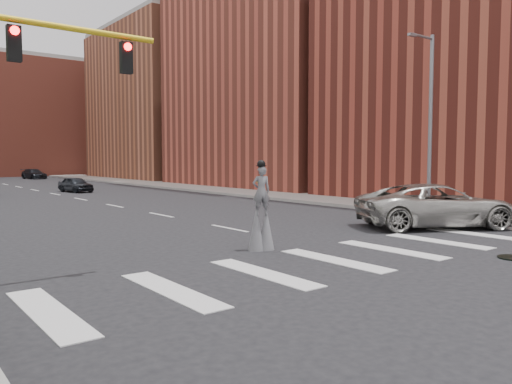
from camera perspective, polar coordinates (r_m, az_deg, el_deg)
name	(u,v)px	position (r m, az deg, el deg)	size (l,w,h in m)	color
ground_plane	(392,260)	(14.68, 15.26, -7.55)	(160.00, 160.00, 0.00)	black
sidewalk_right	(236,191)	(41.41, -2.31, 0.10)	(5.00, 90.00, 0.18)	gray
building_near	(501,35)	(38.29, 26.21, 15.80)	(16.00, 20.00, 22.00)	maroon
building_mid	(283,67)	(51.94, 3.13, 14.08)	(16.00, 22.00, 24.00)	#A44633
building_far	(170,106)	(71.37, -9.82, 9.65)	(16.00, 22.00, 20.00)	#A2573B
building_backdrop	(6,118)	(88.56, -26.64, 7.53)	(26.00, 14.00, 18.00)	#A44633
streetlight	(429,118)	(26.85, 19.20, 8.03)	(2.05, 0.20, 9.00)	slate
stilt_performer	(261,216)	(15.56, 0.60, -2.79)	(0.82, 0.64, 2.82)	#352015
suv_crossing	(437,206)	(21.95, 19.98, -1.47)	(3.00, 6.51, 1.81)	#ACAAA2
car_near	(76,184)	(44.11, -19.93, 0.82)	(1.52, 3.77, 1.28)	black
car_far	(34,174)	(73.18, -24.04, 1.90)	(1.86, 4.59, 1.33)	black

